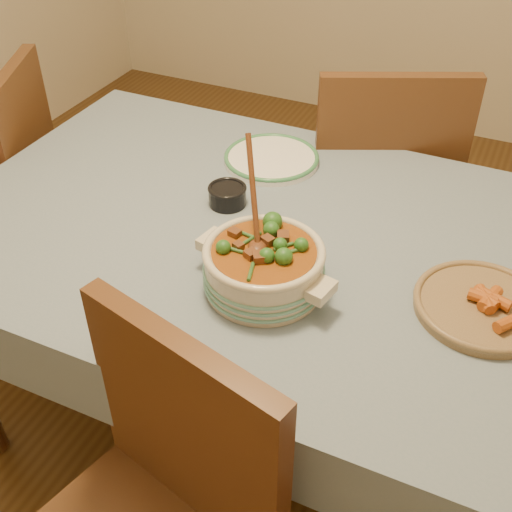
{
  "coord_description": "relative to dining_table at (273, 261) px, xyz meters",
  "views": [
    {
      "loc": [
        0.49,
        -1.17,
        1.69
      ],
      "look_at": [
        0.05,
        -0.21,
        0.85
      ],
      "focal_mm": 45.0,
      "sensor_mm": 36.0,
      "label": 1
    }
  ],
  "objects": [
    {
      "name": "fried_plate",
      "position": [
        0.51,
        -0.07,
        0.11
      ],
      "size": [
        0.36,
        0.36,
        0.05
      ],
      "rotation": [
        0.0,
        0.0,
        -0.38
      ],
      "color": "#947852",
      "rests_on": "dining_table"
    },
    {
      "name": "stew_casserole",
      "position": [
        0.06,
        -0.2,
        0.16
      ],
      "size": [
        0.34,
        0.3,
        0.31
      ],
      "rotation": [
        0.0,
        0.0,
        -0.2
      ],
      "color": "beige",
      "rests_on": "dining_table"
    },
    {
      "name": "floor",
      "position": [
        0.0,
        0.0,
        -0.66
      ],
      "size": [
        4.5,
        4.5,
        0.0
      ],
      "primitive_type": "plane",
      "color": "#452B13",
      "rests_on": "ground"
    },
    {
      "name": "chair_left",
      "position": [
        -1.05,
        0.14,
        -0.13
      ],
      "size": [
        0.58,
        0.58,
        0.94
      ],
      "rotation": [
        0.0,
        0.0,
        -1.15
      ],
      "color": "#513518",
      "rests_on": "floor"
    },
    {
      "name": "chair_far",
      "position": [
        0.1,
        0.65,
        -0.11
      ],
      "size": [
        0.6,
        0.6,
        0.98
      ],
      "rotation": [
        0.0,
        0.0,
        3.57
      ],
      "color": "#513518",
      "rests_on": "floor"
    },
    {
      "name": "condiment_bowl",
      "position": [
        -0.16,
        0.06,
        0.12
      ],
      "size": [
        0.12,
        0.12,
        0.05
      ],
      "rotation": [
        0.0,
        0.0,
        0.24
      ],
      "color": "black",
      "rests_on": "dining_table"
    },
    {
      "name": "white_plate",
      "position": [
        -0.14,
        0.31,
        0.1
      ],
      "size": [
        0.34,
        0.34,
        0.02
      ],
      "rotation": [
        0.0,
        0.0,
        -0.29
      ],
      "color": "white",
      "rests_on": "dining_table"
    },
    {
      "name": "dining_table",
      "position": [
        0.0,
        0.0,
        0.0
      ],
      "size": [
        1.68,
        1.08,
        0.76
      ],
      "color": "brown",
      "rests_on": "floor"
    }
  ]
}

